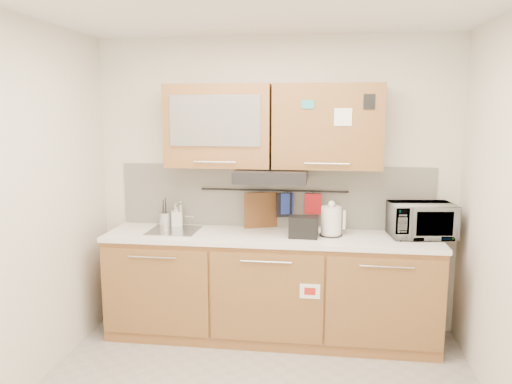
% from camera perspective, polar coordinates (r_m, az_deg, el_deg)
% --- Properties ---
extents(wall_back, '(3.20, 0.00, 3.20)m').
position_cam_1_polar(wall_back, '(4.48, 2.10, 0.80)').
color(wall_back, silver).
rests_on(wall_back, ground).
extents(wall_left, '(0.00, 3.00, 3.00)m').
position_cam_1_polar(wall_left, '(3.61, -26.75, -2.27)').
color(wall_left, silver).
rests_on(wall_left, ground).
extents(base_cabinet, '(2.80, 0.64, 0.88)m').
position_cam_1_polar(base_cabinet, '(4.41, 1.63, -11.38)').
color(base_cabinet, '#9D6E38').
rests_on(base_cabinet, floor).
extents(countertop, '(2.82, 0.62, 0.04)m').
position_cam_1_polar(countertop, '(4.26, 1.65, -5.15)').
color(countertop, white).
rests_on(countertop, base_cabinet).
extents(backsplash, '(2.80, 0.02, 0.56)m').
position_cam_1_polar(backsplash, '(4.48, 2.08, -0.49)').
color(backsplash, silver).
rests_on(backsplash, countertop).
extents(upper_cabinets, '(1.82, 0.37, 0.70)m').
position_cam_1_polar(upper_cabinets, '(4.26, 1.84, 7.53)').
color(upper_cabinets, '#9D6E38').
rests_on(upper_cabinets, wall_back).
extents(range_hood, '(0.60, 0.46, 0.10)m').
position_cam_1_polar(range_hood, '(4.22, 1.77, 1.91)').
color(range_hood, black).
rests_on(range_hood, upper_cabinets).
extents(sink, '(0.42, 0.40, 0.26)m').
position_cam_1_polar(sink, '(4.43, -9.32, -4.35)').
color(sink, silver).
rests_on(sink, countertop).
extents(utensil_rail, '(1.30, 0.02, 0.02)m').
position_cam_1_polar(utensil_rail, '(4.44, 2.03, 0.19)').
color(utensil_rail, black).
rests_on(utensil_rail, backsplash).
extents(utensil_crock, '(0.12, 0.12, 0.26)m').
position_cam_1_polar(utensil_crock, '(4.59, -10.33, -3.09)').
color(utensil_crock, '#BCBBC0').
rests_on(utensil_crock, countertop).
extents(kettle, '(0.22, 0.20, 0.30)m').
position_cam_1_polar(kettle, '(4.24, 8.60, -3.38)').
color(kettle, silver).
rests_on(kettle, countertop).
extents(toaster, '(0.24, 0.15, 0.18)m').
position_cam_1_polar(toaster, '(4.15, 5.46, -3.98)').
color(toaster, black).
rests_on(toaster, countertop).
extents(microwave, '(0.55, 0.41, 0.28)m').
position_cam_1_polar(microwave, '(4.36, 18.37, -3.08)').
color(microwave, '#999999').
rests_on(microwave, countertop).
extents(soap_bottle, '(0.12, 0.12, 0.21)m').
position_cam_1_polar(soap_bottle, '(4.57, -9.08, -2.64)').
color(soap_bottle, '#999999').
rests_on(soap_bottle, countertop).
extents(cutting_board, '(0.29, 0.12, 0.37)m').
position_cam_1_polar(cutting_board, '(4.47, 0.56, -2.41)').
color(cutting_board, brown).
rests_on(cutting_board, utensil_rail).
extents(oven_mitt, '(0.12, 0.06, 0.19)m').
position_cam_1_polar(oven_mitt, '(4.43, 3.55, -1.33)').
color(oven_mitt, '#21349A').
rests_on(oven_mitt, utensil_rail).
extents(dark_pouch, '(0.14, 0.07, 0.21)m').
position_cam_1_polar(dark_pouch, '(4.43, 3.24, -1.48)').
color(dark_pouch, black).
rests_on(dark_pouch, utensil_rail).
extents(pot_holder, '(0.15, 0.02, 0.18)m').
position_cam_1_polar(pot_holder, '(4.42, 6.53, -1.36)').
color(pot_holder, red).
rests_on(pot_holder, utensil_rail).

